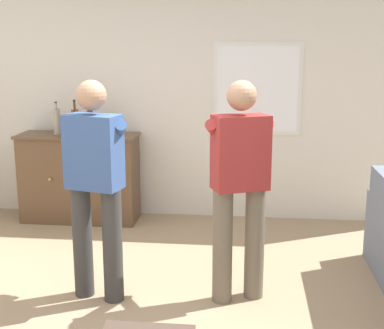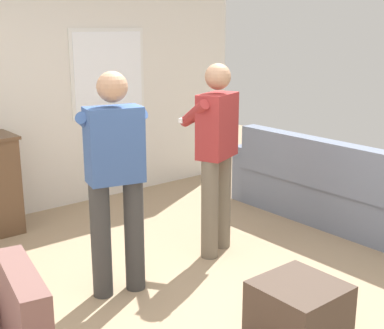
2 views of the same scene
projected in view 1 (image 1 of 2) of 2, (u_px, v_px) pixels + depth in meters
name	position (u px, v px, depth m)	size (l,w,h in m)	color
wall_back_with_window	(187.00, 93.00, 5.93)	(5.20, 0.15, 2.80)	silver
sideboard_cabinet	(80.00, 177.00, 5.90)	(1.30, 0.49, 0.97)	brown
bottle_wine_green	(90.00, 122.00, 5.78)	(0.07, 0.07, 0.33)	#593314
bottle_liquor_amber	(75.00, 121.00, 5.72)	(0.07, 0.07, 0.38)	#593314
bottle_spirits_clear	(57.00, 121.00, 5.76)	(0.08, 0.08, 0.35)	gray
person_standing_left	(96.00, 180.00, 3.98)	(0.54, 0.51, 1.68)	#383838
person_standing_right	(239.00, 181.00, 3.96)	(0.52, 0.52, 1.68)	#6B6051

